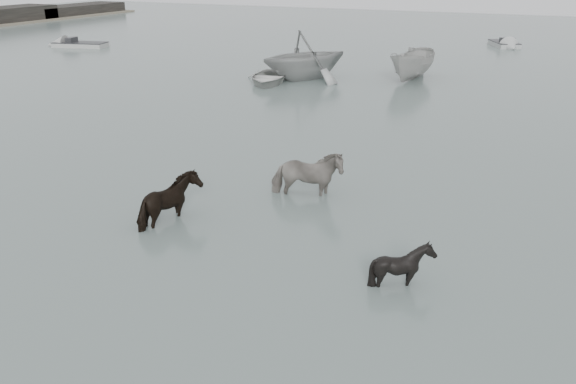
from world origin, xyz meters
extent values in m
plane|color=#505F5C|center=(0.00, 0.00, 0.00)|extent=(140.00, 140.00, 0.00)
imported|color=black|center=(-0.01, 2.17, 0.89)|extent=(2.31, 1.62, 1.78)
imported|color=black|center=(-2.56, -0.92, 0.80)|extent=(1.71, 1.88, 1.59)
imported|color=black|center=(3.70, -1.49, 0.62)|extent=(1.31, 1.21, 1.25)
imported|color=beige|center=(-8.42, 16.59, 0.42)|extent=(3.93, 4.74, 0.85)
imported|color=#A1A4A1|center=(-6.98, 18.55, 1.45)|extent=(7.01, 7.22, 2.90)
imported|color=#A9A8A4|center=(-1.19, 20.86, 0.94)|extent=(2.40, 5.07, 1.89)
cube|color=black|center=(-50.00, 45.00, 0.75)|extent=(4.50, 14.00, 1.10)
camera|label=1|loc=(5.79, -11.88, 6.37)|focal=35.00mm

